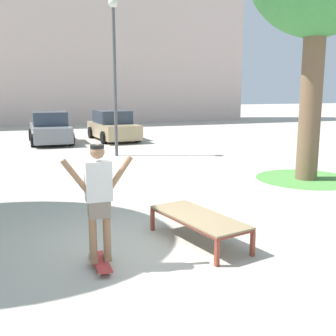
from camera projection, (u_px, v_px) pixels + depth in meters
The scene contains 9 objects.
ground_plane at pixel (154, 249), 6.60m from camera, with size 120.00×120.00×0.00m, color #B2AA9E.
building_facade at pixel (45, 20), 30.41m from camera, with size 31.12×4.00×15.33m, color beige.
skate_box at pixel (199, 218), 6.82m from camera, with size 1.16×2.02×0.46m.
skateboard at pixel (101, 262), 5.89m from camera, with size 0.21×0.80×0.09m.
skater at pixel (99, 195), 5.71m from camera, with size 1.00×0.28×1.69m.
grass_patch_near_right at pixel (306, 179), 11.81m from camera, with size 2.83×2.83×0.01m, color #519342.
car_grey at pixel (50, 129), 19.83m from camera, with size 1.94×4.21×1.50m.
car_tan at pixel (113, 126), 20.97m from camera, with size 2.14×4.31×1.50m.
light_post at pixel (114, 54), 15.28m from camera, with size 0.36×0.36×5.83m.
Camera 1 is at (-1.90, -5.95, 2.51)m, focal length 43.87 mm.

